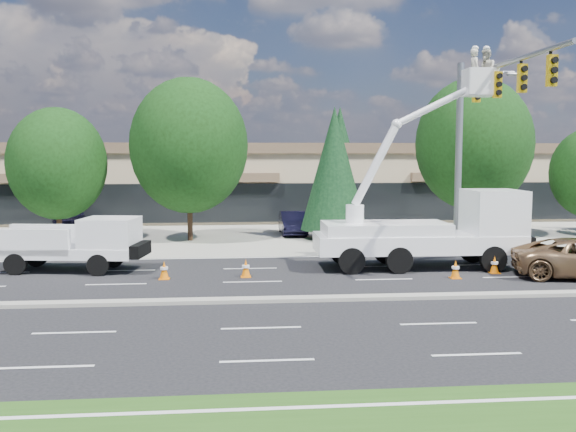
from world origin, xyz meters
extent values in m
plane|color=black|center=(0.00, 0.00, 0.00)|extent=(140.00, 140.00, 0.00)
cube|color=gray|center=(0.00, 20.00, 0.01)|extent=(140.00, 22.00, 0.01)
cube|color=gray|center=(0.00, 0.00, 0.06)|extent=(120.00, 0.55, 0.12)
cube|color=tan|center=(0.00, 30.00, 2.50)|extent=(50.00, 15.00, 5.00)
cube|color=brown|center=(0.00, 30.00, 5.15)|extent=(50.40, 15.40, 0.70)
cube|color=black|center=(0.00, 22.45, 1.50)|extent=(48.00, 0.12, 2.60)
cylinder|color=#332114|center=(-10.00, 15.00, 1.18)|extent=(0.28, 0.28, 2.35)
ellipsoid|color=black|center=(-10.00, 15.00, 4.25)|extent=(5.23, 5.23, 6.01)
cylinder|color=#332114|center=(-3.00, 15.00, 1.44)|extent=(0.28, 0.28, 2.89)
ellipsoid|color=black|center=(-3.00, 15.00, 5.21)|extent=(6.41, 6.41, 7.37)
cylinder|color=#332114|center=(5.00, 15.00, 0.40)|extent=(0.26, 0.26, 0.80)
cone|color=black|center=(5.00, 15.00, 3.96)|extent=(3.75, 3.75, 6.84)
cylinder|color=#332114|center=(13.00, 15.00, 1.47)|extent=(0.28, 0.28, 2.95)
ellipsoid|color=black|center=(13.00, 15.00, 5.32)|extent=(6.55, 6.55, 7.53)
cylinder|color=#332114|center=(-18.00, 42.00, 0.40)|extent=(0.26, 0.26, 0.80)
cone|color=black|center=(-18.00, 42.00, 4.44)|extent=(4.20, 4.20, 7.67)
cylinder|color=#332114|center=(-4.00, 42.00, 0.40)|extent=(0.26, 0.26, 0.80)
cone|color=black|center=(-4.00, 42.00, 5.54)|extent=(5.24, 5.24, 9.57)
cylinder|color=#332114|center=(10.00, 42.00, 0.40)|extent=(0.26, 0.26, 0.80)
cone|color=black|center=(10.00, 42.00, 5.02)|extent=(4.75, 4.75, 8.67)
cylinder|color=#332114|center=(22.00, 42.00, 0.40)|extent=(0.26, 0.26, 0.80)
cone|color=black|center=(22.00, 42.00, 5.42)|extent=(5.12, 5.12, 9.36)
cylinder|color=gray|center=(10.00, 9.20, 4.50)|extent=(0.32, 0.32, 9.00)
cylinder|color=gray|center=(10.00, 4.20, 8.30)|extent=(0.20, 10.00, 0.20)
cylinder|color=gray|center=(11.30, 9.20, 8.60)|extent=(2.60, 0.12, 0.12)
cube|color=gold|center=(10.00, 7.20, 7.55)|extent=(0.32, 0.22, 1.05)
cube|color=gold|center=(10.00, 5.00, 7.55)|extent=(0.32, 0.22, 1.05)
cube|color=gold|center=(10.00, 2.80, 7.55)|extent=(0.32, 0.22, 1.05)
cube|color=gold|center=(10.00, 0.60, 7.55)|extent=(0.32, 0.22, 1.05)
cube|color=white|center=(-7.45, 6.20, 0.81)|extent=(5.95, 2.90, 0.43)
cube|color=white|center=(-5.66, 5.94, 1.47)|extent=(2.37, 2.33, 1.43)
cube|color=black|center=(-5.05, 5.85, 1.66)|extent=(0.34, 1.80, 0.95)
cube|color=white|center=(-8.45, 7.26, 1.28)|extent=(3.24, 0.75, 1.05)
cube|color=white|center=(-8.71, 5.47, 1.28)|extent=(3.24, 0.75, 1.05)
cube|color=white|center=(7.00, 5.55, 1.07)|extent=(8.61, 2.73, 0.75)
cube|color=white|center=(10.21, 5.49, 2.19)|extent=(2.19, 2.56, 2.14)
cube|color=black|center=(11.01, 5.47, 2.35)|extent=(0.13, 2.14, 1.28)
cube|color=white|center=(5.61, 5.58, 1.66)|extent=(5.18, 2.56, 0.53)
cylinder|color=white|center=(4.33, 5.60, 2.25)|extent=(0.75, 0.75, 0.86)
cube|color=white|center=(9.47, 5.50, 7.70)|extent=(1.20, 0.99, 1.16)
imported|color=beige|center=(9.23, 5.51, 8.13)|extent=(0.45, 0.68, 1.85)
imported|color=beige|center=(9.70, 5.50, 8.13)|extent=(0.72, 0.91, 1.85)
ellipsoid|color=white|center=(9.23, 5.51, 9.07)|extent=(0.28, 0.28, 0.19)
ellipsoid|color=white|center=(9.70, 5.50, 9.07)|extent=(0.28, 0.28, 0.19)
cube|color=orange|center=(-3.34, 4.07, 0.01)|extent=(0.40, 0.40, 0.03)
cone|color=orange|center=(-3.34, 4.07, 0.35)|extent=(0.36, 0.36, 0.70)
cylinder|color=white|center=(-3.34, 4.07, 0.42)|extent=(0.29, 0.29, 0.10)
cube|color=orange|center=(-0.22, 4.19, 0.01)|extent=(0.40, 0.40, 0.03)
cone|color=orange|center=(-0.22, 4.19, 0.35)|extent=(0.36, 0.36, 0.70)
cylinder|color=white|center=(-0.22, 4.19, 0.42)|extent=(0.29, 0.29, 0.10)
cube|color=orange|center=(7.79, 3.20, 0.01)|extent=(0.40, 0.40, 0.03)
cone|color=orange|center=(7.79, 3.20, 0.35)|extent=(0.36, 0.36, 0.70)
cylinder|color=white|center=(7.79, 3.20, 0.42)|extent=(0.29, 0.29, 0.10)
cube|color=orange|center=(9.72, 4.09, 0.01)|extent=(0.40, 0.40, 0.03)
cone|color=orange|center=(9.72, 4.09, 0.35)|extent=(0.36, 0.36, 0.70)
cylinder|color=white|center=(9.72, 4.09, 0.42)|extent=(0.29, 0.29, 0.10)
imported|color=black|center=(-10.93, 21.00, 0.78)|extent=(2.64, 4.85, 1.57)
imported|color=black|center=(2.90, 17.18, 0.68)|extent=(1.44, 4.14, 1.36)
camera|label=1|loc=(-0.84, -20.39, 4.77)|focal=40.00mm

